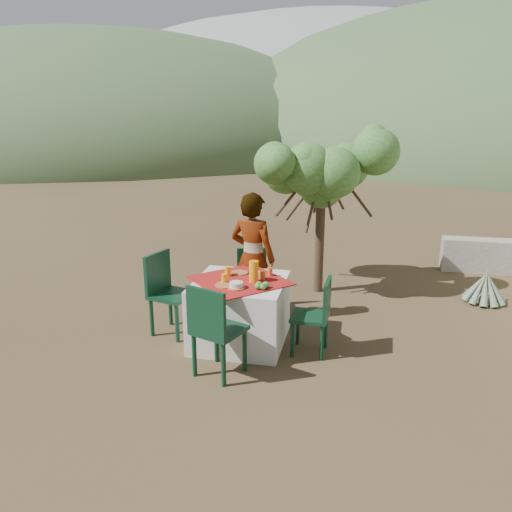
{
  "coord_description": "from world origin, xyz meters",
  "views": [
    {
      "loc": [
        0.89,
        -5.25,
        2.6
      ],
      "look_at": [
        -0.29,
        0.34,
        0.94
      ],
      "focal_mm": 35.0,
      "sensor_mm": 36.0,
      "label": 1
    }
  ],
  "objects_px": {
    "shrub_tree": "(327,179)",
    "juice_pitcher": "(254,271)",
    "table": "(240,311)",
    "chair_far": "(252,277)",
    "chair_left": "(167,289)",
    "chair_right": "(317,313)",
    "chair_near": "(214,327)",
    "agave": "(485,288)",
    "person": "(253,258)"
  },
  "relations": [
    {
      "from": "chair_near",
      "to": "juice_pitcher",
      "type": "distance_m",
      "value": 0.92
    },
    {
      "from": "chair_near",
      "to": "chair_right",
      "type": "relative_size",
      "value": 1.14
    },
    {
      "from": "chair_right",
      "to": "agave",
      "type": "distance_m",
      "value": 2.99
    },
    {
      "from": "shrub_tree",
      "to": "chair_far",
      "type": "bearing_deg",
      "value": -130.58
    },
    {
      "from": "chair_far",
      "to": "chair_left",
      "type": "distance_m",
      "value": 1.23
    },
    {
      "from": "table",
      "to": "chair_near",
      "type": "height_order",
      "value": "chair_near"
    },
    {
      "from": "chair_left",
      "to": "chair_right",
      "type": "relative_size",
      "value": 1.15
    },
    {
      "from": "chair_left",
      "to": "agave",
      "type": "relative_size",
      "value": 1.58
    },
    {
      "from": "table",
      "to": "agave",
      "type": "relative_size",
      "value": 2.08
    },
    {
      "from": "chair_far",
      "to": "person",
      "type": "relative_size",
      "value": 0.51
    },
    {
      "from": "table",
      "to": "shrub_tree",
      "type": "bearing_deg",
      "value": 67.97
    },
    {
      "from": "shrub_tree",
      "to": "person",
      "type": "bearing_deg",
      "value": -120.9
    },
    {
      "from": "chair_right",
      "to": "juice_pitcher",
      "type": "height_order",
      "value": "juice_pitcher"
    },
    {
      "from": "chair_left",
      "to": "person",
      "type": "bearing_deg",
      "value": -43.52
    },
    {
      "from": "chair_far",
      "to": "juice_pitcher",
      "type": "distance_m",
      "value": 1.1
    },
    {
      "from": "chair_right",
      "to": "person",
      "type": "height_order",
      "value": "person"
    },
    {
      "from": "table",
      "to": "chair_left",
      "type": "xyz_separation_m",
      "value": [
        -0.93,
        0.09,
        0.17
      ]
    },
    {
      "from": "chair_near",
      "to": "agave",
      "type": "relative_size",
      "value": 1.57
    },
    {
      "from": "chair_near",
      "to": "juice_pitcher",
      "type": "relative_size",
      "value": 4.09
    },
    {
      "from": "chair_far",
      "to": "juice_pitcher",
      "type": "bearing_deg",
      "value": -93.99
    },
    {
      "from": "chair_left",
      "to": "person",
      "type": "relative_size",
      "value": 0.59
    },
    {
      "from": "shrub_tree",
      "to": "table",
      "type": "bearing_deg",
      "value": -112.03
    },
    {
      "from": "chair_left",
      "to": "juice_pitcher",
      "type": "xyz_separation_m",
      "value": [
        1.1,
        -0.11,
        0.33
      ]
    },
    {
      "from": "shrub_tree",
      "to": "juice_pitcher",
      "type": "height_order",
      "value": "shrub_tree"
    },
    {
      "from": "table",
      "to": "chair_near",
      "type": "xyz_separation_m",
      "value": [
        -0.06,
        -0.84,
        0.16
      ]
    },
    {
      "from": "chair_near",
      "to": "shrub_tree",
      "type": "bearing_deg",
      "value": -86.02
    },
    {
      "from": "person",
      "to": "juice_pitcher",
      "type": "xyz_separation_m",
      "value": [
        0.16,
        -0.67,
        0.05
      ]
    },
    {
      "from": "chair_right",
      "to": "person",
      "type": "bearing_deg",
      "value": -127.36
    },
    {
      "from": "shrub_tree",
      "to": "juice_pitcher",
      "type": "relative_size",
      "value": 8.81
    },
    {
      "from": "table",
      "to": "juice_pitcher",
      "type": "height_order",
      "value": "juice_pitcher"
    },
    {
      "from": "agave",
      "to": "juice_pitcher",
      "type": "bearing_deg",
      "value": -146.11
    },
    {
      "from": "table",
      "to": "chair_right",
      "type": "height_order",
      "value": "chair_right"
    },
    {
      "from": "chair_right",
      "to": "agave",
      "type": "bearing_deg",
      "value": 136.15
    },
    {
      "from": "chair_far",
      "to": "shrub_tree",
      "type": "relative_size",
      "value": 0.4
    },
    {
      "from": "chair_near",
      "to": "chair_right",
      "type": "distance_m",
      "value": 1.21
    },
    {
      "from": "chair_near",
      "to": "shrub_tree",
      "type": "relative_size",
      "value": 0.46
    },
    {
      "from": "chair_far",
      "to": "chair_near",
      "type": "distance_m",
      "value": 1.81
    },
    {
      "from": "chair_near",
      "to": "table",
      "type": "bearing_deg",
      "value": -73.06
    },
    {
      "from": "table",
      "to": "chair_far",
      "type": "bearing_deg",
      "value": 93.88
    },
    {
      "from": "chair_left",
      "to": "chair_right",
      "type": "height_order",
      "value": "chair_left"
    },
    {
      "from": "chair_near",
      "to": "agave",
      "type": "distance_m",
      "value": 4.2
    },
    {
      "from": "chair_far",
      "to": "shrub_tree",
      "type": "xyz_separation_m",
      "value": [
        0.87,
        1.01,
        1.2
      ]
    },
    {
      "from": "chair_near",
      "to": "chair_right",
      "type": "bearing_deg",
      "value": -121.13
    },
    {
      "from": "chair_near",
      "to": "person",
      "type": "distance_m",
      "value": 1.52
    },
    {
      "from": "shrub_tree",
      "to": "chair_left",
      "type": "bearing_deg",
      "value": -132.41
    },
    {
      "from": "table",
      "to": "chair_far",
      "type": "relative_size",
      "value": 1.53
    },
    {
      "from": "shrub_tree",
      "to": "agave",
      "type": "xyz_separation_m",
      "value": [
        2.27,
        -0.05,
        -1.46
      ]
    },
    {
      "from": "shrub_tree",
      "to": "agave",
      "type": "height_order",
      "value": "shrub_tree"
    },
    {
      "from": "chair_left",
      "to": "juice_pitcher",
      "type": "bearing_deg",
      "value": -80.38
    },
    {
      "from": "chair_left",
      "to": "shrub_tree",
      "type": "height_order",
      "value": "shrub_tree"
    }
  ]
}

